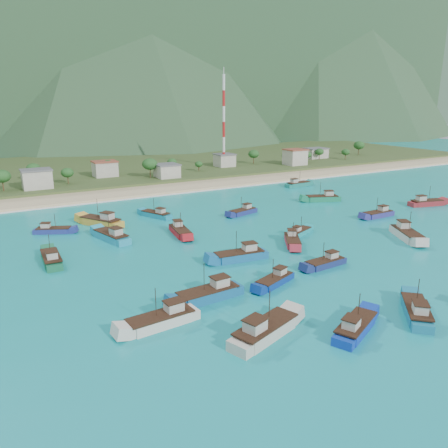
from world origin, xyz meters
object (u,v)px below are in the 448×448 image
boat_19 (53,231)px  boat_25 (209,294)px  boat_0 (156,215)px  boat_14 (240,256)px  boat_13 (325,263)px  boat_8 (275,281)px  boat_29 (52,260)px  boat_16 (300,233)px  boat_11 (355,328)px  boat_2 (243,212)px  boat_26 (378,214)px  boat_10 (180,232)px  boat_7 (426,203)px  boat_20 (101,222)px  boat_18 (265,331)px  boat_30 (112,237)px  boat_27 (292,241)px  boat_23 (298,185)px  boat_4 (162,320)px  radio_tower (224,122)px  boat_22 (417,312)px  boat_24 (322,199)px  boat_28 (407,235)px

boat_19 → boat_25: (16.20, -51.96, 0.28)m
boat_19 → boat_25: bearing=42.1°
boat_0 → boat_14: 40.60m
boat_0 → boat_13: (15.42, -51.82, -0.05)m
boat_19 → boat_14: bearing=62.8°
boat_8 → boat_29: 44.81m
boat_16 → boat_19: 60.58m
boat_19 → boat_8: bearing=54.0°
boat_11 → boat_2: bearing=136.8°
boat_19 → boat_26: boat_26 is taller
boat_10 → boat_25: (-10.51, -35.36, 0.12)m
boat_7 → boat_20: (-93.56, 27.05, 0.16)m
boat_13 → boat_29: size_ratio=0.88×
boat_18 → boat_30: 53.77m
boat_19 → boat_27: size_ratio=0.94×
boat_16 → boat_23: (38.71, 48.92, 0.25)m
boat_0 → boat_19: boat_0 is taller
boat_20 → boat_26: boat_20 is taller
boat_2 → boat_11: boat_11 is taller
boat_4 → boat_18: boat_18 is taller
radio_tower → boat_13: bearing=-110.2°
boat_22 → boat_24: 78.88m
boat_22 → boat_30: (-29.71, 59.72, 0.11)m
boat_14 → boat_16: (21.88, 7.91, -0.34)m
boat_2 → boat_7: 58.30m
boat_20 → boat_26: (69.86, -29.31, -0.26)m
boat_19 → boat_2: bearing=106.6°
boat_19 → boat_22: 83.26m
boat_14 → boat_18: boat_18 is taller
boat_10 → boat_8: bearing=101.9°
boat_8 → boat_16: 31.36m
radio_tower → boat_18: (-68.88, -133.45, -21.26)m
boat_29 → boat_10: bearing=11.5°
boat_11 → boat_25: (-12.92, 19.58, 0.14)m
boat_0 → boat_16: size_ratio=1.19×
boat_0 → boat_10: bearing=-117.5°
boat_4 → boat_16: boat_4 is taller
boat_2 → boat_10: boat_10 is taller
boat_20 → boat_10: bearing=-80.9°
boat_20 → boat_26: size_ratio=1.25×
boat_25 → boat_30: size_ratio=0.97×
boat_8 → boat_13: bearing=-101.8°
radio_tower → boat_2: 85.29m
boat_0 → boat_13: 54.06m
boat_26 → boat_28: size_ratio=0.82×
radio_tower → boat_27: size_ratio=4.18×
boat_11 → boat_20: size_ratio=0.84×
boat_11 → boat_22: boat_22 is taller
boat_24 → boat_10: bearing=123.0°
boat_22 → boat_23: bearing=103.9°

